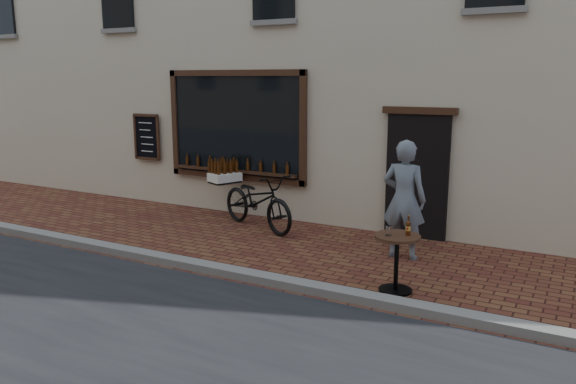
% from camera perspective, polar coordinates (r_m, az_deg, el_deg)
% --- Properties ---
extents(ground, '(90.00, 90.00, 0.00)m').
position_cam_1_polar(ground, '(8.17, -7.44, -8.71)').
color(ground, '#4F2119').
rests_on(ground, ground).
extents(kerb, '(90.00, 0.25, 0.12)m').
position_cam_1_polar(kerb, '(8.30, -6.64, -7.92)').
color(kerb, slate).
rests_on(kerb, ground).
extents(cargo_bicycle, '(2.46, 1.50, 1.15)m').
position_cam_1_polar(cargo_bicycle, '(10.63, -3.24, -0.79)').
color(cargo_bicycle, black).
rests_on(cargo_bicycle, ground).
extents(bistro_table, '(0.61, 0.61, 1.04)m').
position_cam_1_polar(bistro_table, '(7.60, 11.02, -5.94)').
color(bistro_table, black).
rests_on(bistro_table, ground).
extents(pedestrian, '(0.69, 0.45, 1.88)m').
position_cam_1_polar(pedestrian, '(8.96, 11.72, -0.76)').
color(pedestrian, slate).
rests_on(pedestrian, ground).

